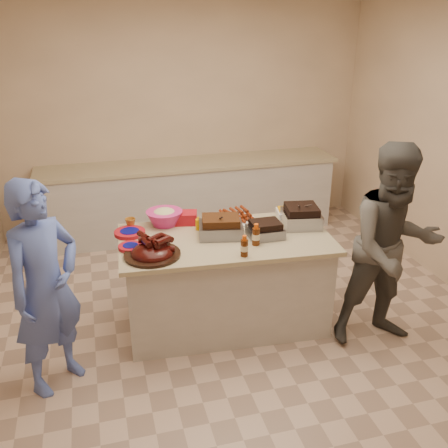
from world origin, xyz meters
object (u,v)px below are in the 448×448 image
object	(u,v)px
mustard_bottle	(198,230)
guest_gray	(379,337)
bbq_bottle_a	(244,256)
guest_blue	(61,380)
island	(225,321)
bbq_bottle_b	(256,245)
roasting_pan	(301,225)
plastic_cup	(131,227)
coleslaw_bowl	(165,225)
rib_platter	(152,256)

from	to	relation	value
mustard_bottle	guest_gray	xyz separation A→B (m)	(1.40, -0.78, -0.83)
bbq_bottle_a	guest_blue	world-z (taller)	bbq_bottle_a
island	guest_gray	distance (m)	1.34
bbq_bottle_b	bbq_bottle_a	bearing A→B (deg)	-131.88
roasting_pan	plastic_cup	bearing A→B (deg)	176.37
roasting_pan	guest_blue	distance (m)	2.33
coleslaw_bowl	bbq_bottle_a	world-z (taller)	coleslaw_bowl
plastic_cup	guest_blue	xyz separation A→B (m)	(-0.67, -0.84, -0.83)
rib_platter	guest_gray	xyz separation A→B (m)	(1.85, -0.38, -0.83)
mustard_bottle	plastic_cup	xyz separation A→B (m)	(-0.56, 0.20, 0.00)
bbq_bottle_b	guest_blue	xyz separation A→B (m)	(-1.61, -0.22, -0.83)
coleslaw_bowl	bbq_bottle_b	size ratio (longest dim) A/B	1.76
guest_gray	rib_platter	bearing A→B (deg)	172.22
guest_blue	guest_gray	size ratio (longest dim) A/B	0.94
rib_platter	guest_gray	size ratio (longest dim) A/B	0.26
rib_platter	bbq_bottle_b	size ratio (longest dim) A/B	2.41
roasting_pan	bbq_bottle_a	distance (m)	0.79
rib_platter	roasting_pan	bearing A→B (deg)	10.65
bbq_bottle_a	mustard_bottle	size ratio (longest dim) A/B	1.34
island	mustard_bottle	size ratio (longest dim) A/B	13.69
rib_platter	plastic_cup	xyz separation A→B (m)	(-0.11, 0.60, 0.00)
rib_platter	plastic_cup	distance (m)	0.61
roasting_pan	plastic_cup	xyz separation A→B (m)	(-1.45, 0.35, 0.00)
island	mustard_bottle	bearing A→B (deg)	134.66
mustard_bottle	guest_blue	size ratio (longest dim) A/B	0.08
bbq_bottle_a	rib_platter	bearing A→B (deg)	164.62
coleslaw_bowl	plastic_cup	distance (m)	0.30
plastic_cup	island	bearing A→B (deg)	-29.37
roasting_pan	bbq_bottle_a	world-z (taller)	bbq_bottle_a
roasting_pan	guest_gray	size ratio (longest dim) A/B	0.19
coleslaw_bowl	mustard_bottle	world-z (taller)	coleslaw_bowl
bbq_bottle_a	plastic_cup	size ratio (longest dim) A/B	1.90
guest_blue	bbq_bottle_a	bearing A→B (deg)	-40.09
guest_blue	bbq_bottle_b	bearing A→B (deg)	-34.33
plastic_cup	bbq_bottle_a	bearing A→B (deg)	-44.93
mustard_bottle	bbq_bottle_b	bearing A→B (deg)	-47.53
rib_platter	coleslaw_bowl	size ratio (longest dim) A/B	1.37
roasting_pan	guest_gray	world-z (taller)	roasting_pan
rib_platter	guest_blue	distance (m)	1.16
rib_platter	coleslaw_bowl	distance (m)	0.61
rib_platter	bbq_bottle_a	world-z (taller)	rib_platter
island	guest_gray	xyz separation A→B (m)	(1.21, -0.57, 0.00)
bbq_bottle_a	plastic_cup	distance (m)	1.12
roasting_pan	bbq_bottle_b	bearing A→B (deg)	-141.93
coleslaw_bowl	guest_blue	distance (m)	1.51
plastic_cup	guest_gray	world-z (taller)	plastic_cup
bbq_bottle_b	plastic_cup	distance (m)	1.13
bbq_bottle_b	mustard_bottle	xyz separation A→B (m)	(-0.38, 0.42, 0.00)
coleslaw_bowl	guest_blue	xyz separation A→B (m)	(-0.96, -0.82, -0.83)
bbq_bottle_a	plastic_cup	world-z (taller)	bbq_bottle_a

